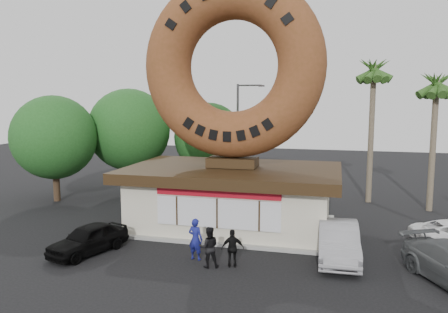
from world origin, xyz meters
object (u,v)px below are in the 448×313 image
at_px(giant_donut, 233,66).
at_px(person_left, 196,239).
at_px(donut_shop, 232,195).
at_px(car_silver, 338,241).
at_px(street_lamp, 240,131).
at_px(person_center, 209,247).
at_px(car_black, 88,239).
at_px(person_right, 233,248).

distance_m(giant_donut, person_left, 9.19).
relative_size(donut_shop, car_silver, 2.36).
bearing_deg(donut_shop, street_lamp, 100.50).
relative_size(person_center, car_black, 0.44).
xyz_separation_m(person_right, car_black, (-6.64, -0.05, -0.14)).
relative_size(donut_shop, person_left, 6.17).
distance_m(person_center, car_black, 5.70).
xyz_separation_m(donut_shop, street_lamp, (-1.86, 10.02, 2.72)).
relative_size(donut_shop, person_center, 6.60).
xyz_separation_m(donut_shop, person_center, (0.39, -5.75, -0.92)).
bearing_deg(person_left, street_lamp, -74.08).
bearing_deg(car_silver, person_center, -158.00).
bearing_deg(person_left, donut_shop, -84.18).
xyz_separation_m(person_center, car_black, (-5.70, 0.21, -0.19)).
bearing_deg(donut_shop, car_black, -133.82).
bearing_deg(person_left, person_center, 150.29).
bearing_deg(street_lamp, person_right, -78.39).
bearing_deg(person_center, car_black, -22.05).
bearing_deg(car_silver, donut_shop, 145.88).
height_order(person_right, car_silver, person_right).
bearing_deg(giant_donut, car_silver, -31.83).
bearing_deg(giant_donut, car_black, -133.73).
distance_m(car_black, car_silver, 11.04).
bearing_deg(donut_shop, giant_donut, 90.00).
distance_m(street_lamp, person_left, 15.57).
bearing_deg(street_lamp, person_center, -81.89).
relative_size(street_lamp, person_center, 4.71).
bearing_deg(car_black, car_silver, 29.66).
relative_size(street_lamp, car_black, 2.08).
distance_m(giant_donut, person_right, 9.60).
distance_m(donut_shop, person_left, 5.16).
xyz_separation_m(giant_donut, street_lamp, (-1.86, 10.00, -4.07)).
bearing_deg(car_silver, giant_donut, 145.76).
bearing_deg(street_lamp, car_silver, -61.21).
bearing_deg(donut_shop, person_left, -94.62).
xyz_separation_m(person_left, car_black, (-4.90, -0.46, -0.25)).
height_order(giant_donut, car_silver, giant_donut).
relative_size(giant_donut, person_left, 5.23).
relative_size(donut_shop, street_lamp, 1.40).
height_order(giant_donut, person_center, giant_donut).
distance_m(person_right, car_black, 6.64).
relative_size(donut_shop, giant_donut, 1.18).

